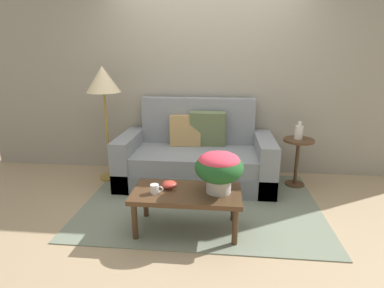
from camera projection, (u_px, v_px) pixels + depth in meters
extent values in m
plane|color=tan|center=(200.00, 207.00, 3.35)|extent=(14.00, 14.00, 0.00)
cube|color=gray|center=(208.00, 69.00, 4.08)|extent=(6.40, 0.12, 2.86)
cube|color=gray|center=(201.00, 203.00, 3.43)|extent=(2.59, 1.80, 0.01)
cube|color=slate|center=(195.00, 174.00, 3.93)|extent=(1.94, 0.91, 0.25)
cube|color=gray|center=(195.00, 159.00, 3.84)|extent=(1.51, 0.82, 0.20)
cube|color=gray|center=(198.00, 129.00, 4.14)|extent=(1.51, 0.16, 0.84)
cube|color=gray|center=(130.00, 158.00, 3.96)|extent=(0.22, 0.91, 0.63)
cube|color=gray|center=(264.00, 163.00, 3.79)|extent=(0.22, 0.91, 0.63)
cube|color=tan|center=(185.00, 131.00, 4.01)|extent=(0.42, 0.18, 0.41)
cube|color=#607047|center=(208.00, 129.00, 3.98)|extent=(0.46, 0.19, 0.47)
cylinder|color=#442D1B|center=(135.00, 221.00, 2.72)|extent=(0.05, 0.05, 0.36)
cylinder|color=#442D1B|center=(235.00, 227.00, 2.63)|extent=(0.05, 0.05, 0.36)
cylinder|color=#442D1B|center=(146.00, 201.00, 3.10)|extent=(0.05, 0.05, 0.36)
cylinder|color=#442D1B|center=(234.00, 205.00, 3.02)|extent=(0.05, 0.05, 0.36)
cube|color=#4C331E|center=(187.00, 193.00, 2.81)|extent=(1.01, 0.52, 0.04)
cylinder|color=#4C331E|center=(294.00, 184.00, 3.90)|extent=(0.24, 0.24, 0.03)
cylinder|color=#4C331E|center=(297.00, 163.00, 3.82)|extent=(0.04, 0.04, 0.56)
cylinder|color=#4C331E|center=(299.00, 140.00, 3.74)|extent=(0.37, 0.37, 0.03)
cylinder|color=olive|center=(111.00, 177.00, 4.13)|extent=(0.28, 0.28, 0.03)
cylinder|color=olive|center=(107.00, 136.00, 3.97)|extent=(0.03, 0.03, 1.13)
cone|color=beige|center=(103.00, 79.00, 3.76)|extent=(0.42, 0.42, 0.32)
cylinder|color=#B7B2A8|center=(219.00, 184.00, 2.77)|extent=(0.23, 0.23, 0.15)
ellipsoid|color=#1E5123|center=(219.00, 168.00, 2.73)|extent=(0.44, 0.44, 0.27)
ellipsoid|color=#DB384C|center=(219.00, 161.00, 2.71)|extent=(0.37, 0.37, 0.15)
cylinder|color=white|center=(155.00, 189.00, 2.75)|extent=(0.08, 0.08, 0.09)
torus|color=white|center=(160.00, 189.00, 2.75)|extent=(0.06, 0.01, 0.06)
cylinder|color=#B2382D|center=(169.00, 187.00, 2.87)|extent=(0.05, 0.05, 0.02)
ellipsoid|color=#B2382D|center=(169.00, 184.00, 2.86)|extent=(0.14, 0.14, 0.06)
cylinder|color=silver|center=(299.00, 132.00, 3.73)|extent=(0.10, 0.10, 0.16)
cylinder|color=silver|center=(300.00, 124.00, 3.69)|extent=(0.04, 0.04, 0.05)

